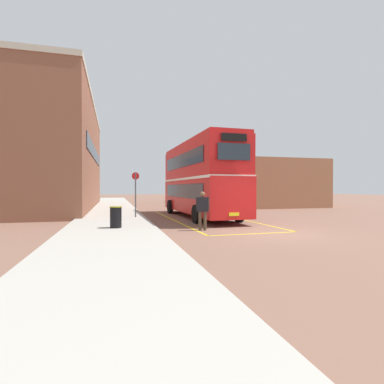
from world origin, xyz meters
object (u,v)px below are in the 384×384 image
(double_decker_bus, at_px, (200,178))
(litter_bin, at_px, (116,217))
(pedestrian_boarding, at_px, (202,208))
(single_deck_bus, at_px, (192,190))
(bus_stop_sign, at_px, (136,190))

(double_decker_bus, distance_m, litter_bin, 7.60)
(pedestrian_boarding, bearing_deg, single_deck_bus, 76.44)
(bus_stop_sign, bearing_deg, litter_bin, -104.29)
(single_deck_bus, height_order, pedestrian_boarding, single_deck_bus)
(pedestrian_boarding, relative_size, litter_bin, 1.84)
(pedestrian_boarding, bearing_deg, double_decker_bus, 75.03)
(double_decker_bus, height_order, pedestrian_boarding, double_decker_bus)
(single_deck_bus, relative_size, bus_stop_sign, 3.40)
(pedestrian_boarding, relative_size, bus_stop_sign, 0.64)
(double_decker_bus, distance_m, pedestrian_boarding, 6.30)
(pedestrian_boarding, bearing_deg, litter_bin, 167.89)
(litter_bin, xyz_separation_m, bus_stop_sign, (1.18, 4.63, 1.14))
(litter_bin, bearing_deg, pedestrian_boarding, -12.11)
(double_decker_bus, bearing_deg, single_deck_bus, 76.88)
(single_deck_bus, distance_m, bus_stop_sign, 21.34)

